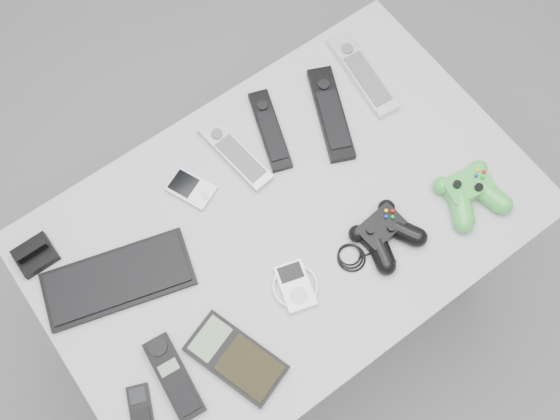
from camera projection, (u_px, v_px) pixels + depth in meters
floor at (287, 276)px, 2.05m from camera, size 3.50×3.50×0.00m
desk at (285, 231)px, 1.43m from camera, size 1.04×0.67×0.70m
pda_keyboard at (118, 279)px, 1.32m from camera, size 0.32×0.20×0.02m
dock_bracket at (34, 254)px, 1.33m from camera, size 0.08×0.07×0.04m
pda at (191, 189)px, 1.39m from camera, size 0.09×0.11×0.02m
remote_silver_a at (235, 154)px, 1.42m from camera, size 0.07×0.20×0.02m
remote_black_a at (270, 130)px, 1.44m from camera, size 0.11×0.20×0.02m
remote_black_b at (331, 113)px, 1.46m from camera, size 0.15×0.24×0.02m
remote_silver_b at (362, 74)px, 1.50m from camera, size 0.08×0.24×0.02m
mobile_phone at (141, 410)px, 1.23m from camera, size 0.07×0.10×0.02m
cordless_handset at (174, 377)px, 1.24m from camera, size 0.07×0.17×0.03m
calculator at (236, 358)px, 1.26m from camera, size 0.15×0.21×0.02m
mp3_player at (295, 286)px, 1.31m from camera, size 0.12×0.12×0.02m
controller_black at (385, 233)px, 1.34m from camera, size 0.24×0.16×0.04m
controller_green at (470, 192)px, 1.37m from camera, size 0.16×0.17×0.05m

